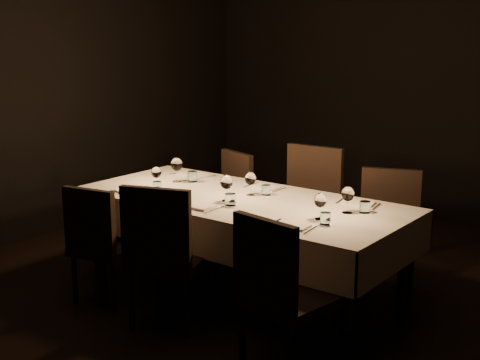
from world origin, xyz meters
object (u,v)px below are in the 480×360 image
Objects in this scene: dining_table at (240,208)px; chair_near_right at (279,289)px; chair_far_right at (388,226)px; chair_near_left at (99,239)px; chair_far_center at (307,205)px; chair_near_center at (164,250)px; chair_far_left at (228,197)px.

dining_table is 2.59× the size of chair_near_right.
dining_table is 2.68× the size of chair_far_right.
chair_near_right is 1.58m from chair_far_right.
chair_near_left is at bearing 6.83° from chair_near_right.
chair_near_left is 2.17m from chair_far_right.
chair_near_right is (1.62, -0.08, 0.04)m from chair_near_left.
chair_far_center is (0.11, 0.77, -0.12)m from dining_table.
chair_near_left is 0.92× the size of chair_near_right.
chair_far_center is 1.11× the size of chair_far_right.
chair_near_right is at bearing 156.34° from chair_near_center.
chair_far_center reaches higher than chair_near_right.
chair_far_right is (0.84, 0.77, -0.17)m from dining_table.
chair_far_left is at bearing 133.32° from dining_table.
chair_far_left is (-1.63, 1.59, -0.03)m from chair_near_right.
chair_near_right reaches higher than chair_far_left.
chair_near_left is 1.63m from chair_near_right.
chair_near_center is at bearing -100.39° from chair_far_center.
chair_far_right reaches higher than chair_far_left.
chair_far_left is 1.57m from chair_far_right.
chair_far_center is at bearing -115.89° from chair_near_center.
chair_near_left is at bearing -157.14° from chair_far_right.
chair_far_center is (0.17, 1.52, 0.02)m from chair_near_center.
chair_far_left is at bearing -100.10° from chair_near_left.
chair_far_left is at bearing -34.67° from chair_near_right.
chair_near_left is at bearing -20.52° from chair_near_center.
chair_near_right is 1.08× the size of chair_far_left.
chair_near_center is 0.97m from chair_near_right.
dining_table is at bearing -101.87° from chair_far_center.
chair_far_left is at bearing 158.52° from chair_far_right.
chair_near_left is 0.66m from chair_near_center.
chair_near_center is 1.53m from chair_far_center.
dining_table is 1.08m from chair_far_left.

